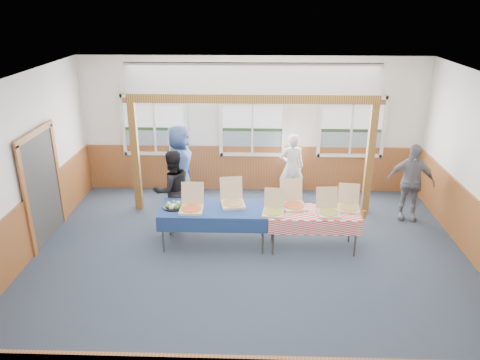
% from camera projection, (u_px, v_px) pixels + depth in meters
% --- Properties ---
extents(floor, '(8.00, 8.00, 0.00)m').
position_uv_depth(floor, '(250.00, 265.00, 8.27)').
color(floor, '#24313C').
rests_on(floor, ground).
extents(ceiling, '(8.00, 8.00, 0.00)m').
position_uv_depth(ceiling, '(251.00, 83.00, 7.09)').
color(ceiling, white).
rests_on(ceiling, wall_back).
extents(wall_back, '(8.00, 0.00, 8.00)m').
position_uv_depth(wall_back, '(252.00, 126.00, 10.93)').
color(wall_back, silver).
rests_on(wall_back, floor).
extents(wall_front, '(8.00, 0.00, 8.00)m').
position_uv_depth(wall_front, '(246.00, 317.00, 4.43)').
color(wall_front, silver).
rests_on(wall_front, floor).
extents(wall_left, '(0.00, 8.00, 8.00)m').
position_uv_depth(wall_left, '(11.00, 178.00, 7.81)').
color(wall_left, silver).
rests_on(wall_left, floor).
extents(wainscot_back, '(7.98, 0.05, 1.10)m').
position_uv_depth(wainscot_back, '(252.00, 168.00, 11.30)').
color(wainscot_back, brown).
rests_on(wainscot_back, floor).
extents(wainscot_left, '(0.05, 6.98, 1.10)m').
position_uv_depth(wainscot_left, '(24.00, 234.00, 8.19)').
color(wainscot_left, brown).
rests_on(wainscot_left, floor).
extents(cased_opening, '(0.06, 1.30, 2.10)m').
position_uv_depth(cased_opening, '(42.00, 188.00, 8.84)').
color(cased_opening, '#333333').
rests_on(cased_opening, wall_left).
extents(window_left, '(1.56, 0.10, 1.46)m').
position_uv_depth(window_left, '(154.00, 122.00, 10.94)').
color(window_left, white).
rests_on(window_left, wall_back).
extents(window_mid, '(1.56, 0.10, 1.46)m').
position_uv_depth(window_mid, '(252.00, 123.00, 10.86)').
color(window_mid, white).
rests_on(window_mid, wall_back).
extents(window_right, '(1.56, 0.10, 1.46)m').
position_uv_depth(window_right, '(352.00, 124.00, 10.79)').
color(window_right, white).
rests_on(window_right, wall_back).
extents(post_left, '(0.15, 0.15, 2.40)m').
position_uv_depth(post_left, '(136.00, 157.00, 10.04)').
color(post_left, '#592E13').
rests_on(post_left, floor).
extents(post_right, '(0.15, 0.15, 2.40)m').
position_uv_depth(post_right, '(370.00, 160.00, 9.89)').
color(post_right, '#592E13').
rests_on(post_right, floor).
extents(cross_beam, '(5.15, 0.18, 0.18)m').
position_uv_depth(cross_beam, '(252.00, 98.00, 9.49)').
color(cross_beam, '#592E13').
rests_on(cross_beam, post_left).
extents(table_left, '(2.14, 1.27, 0.76)m').
position_uv_depth(table_left, '(214.00, 210.00, 8.71)').
color(table_left, '#333333').
rests_on(table_left, floor).
extents(table_right, '(1.81, 1.31, 0.76)m').
position_uv_depth(table_right, '(314.00, 215.00, 8.57)').
color(table_right, '#333333').
rests_on(table_right, floor).
extents(pizza_box_a, '(0.42, 0.52, 0.46)m').
position_uv_depth(pizza_box_a, '(192.00, 207.00, 8.58)').
color(pizza_box_a, tan).
rests_on(pizza_box_a, table_left).
extents(pizza_box_b, '(0.51, 0.59, 0.47)m').
position_uv_depth(pizza_box_b, '(233.00, 201.00, 8.81)').
color(pizza_box_b, tan).
rests_on(pizza_box_b, table_left).
extents(pizza_box_c, '(0.43, 0.50, 0.41)m').
position_uv_depth(pizza_box_c, '(273.00, 210.00, 8.45)').
color(pizza_box_c, tan).
rests_on(pizza_box_c, table_right).
extents(pizza_box_d, '(0.52, 0.60, 0.47)m').
position_uv_depth(pizza_box_d, '(294.00, 204.00, 8.71)').
color(pizza_box_d, tan).
rests_on(pizza_box_d, table_right).
extents(pizza_box_e, '(0.42, 0.50, 0.43)m').
position_uv_depth(pizza_box_e, '(328.00, 210.00, 8.44)').
color(pizza_box_e, tan).
rests_on(pizza_box_e, table_right).
extents(pizza_box_f, '(0.44, 0.51, 0.42)m').
position_uv_depth(pizza_box_f, '(349.00, 206.00, 8.63)').
color(pizza_box_f, tan).
rests_on(pizza_box_f, table_right).
extents(veggie_tray, '(0.41, 0.41, 0.09)m').
position_uv_depth(veggie_tray, '(174.00, 206.00, 8.70)').
color(veggie_tray, black).
rests_on(veggie_tray, table_left).
extents(drink_glass, '(0.07, 0.07, 0.15)m').
position_uv_depth(drink_glass, '(364.00, 215.00, 8.26)').
color(drink_glass, '#915018').
rests_on(drink_glass, table_right).
extents(woman_white, '(0.63, 0.46, 1.57)m').
position_uv_depth(woman_white, '(292.00, 167.00, 10.68)').
color(woman_white, silver).
rests_on(woman_white, floor).
extents(woman_black, '(1.01, 0.94, 1.65)m').
position_uv_depth(woman_black, '(173.00, 190.00, 9.33)').
color(woman_black, black).
rests_on(woman_black, floor).
extents(man_blue, '(0.64, 0.93, 1.82)m').
position_uv_depth(man_blue, '(179.00, 165.00, 10.43)').
color(man_blue, '#334C80').
rests_on(man_blue, floor).
extents(person_grey, '(1.03, 0.59, 1.65)m').
position_uv_depth(person_grey, '(410.00, 182.00, 9.71)').
color(person_grey, slate).
rests_on(person_grey, floor).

